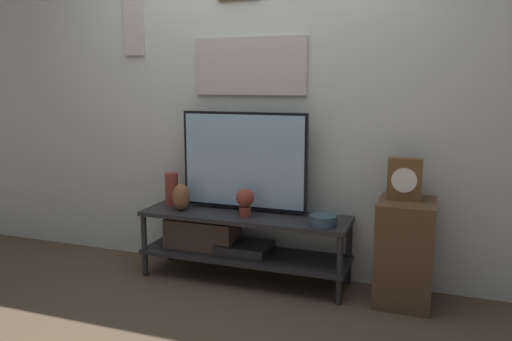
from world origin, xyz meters
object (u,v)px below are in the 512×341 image
object	(u,v)px
vase_slim_bronze	(176,190)
decorative_bust	(245,200)
vase_tall_ceramic	(172,189)
vase_wide_bowl	(323,221)
television	(244,161)
vase_urn_stoneware	(181,197)
mantel_clock	(405,179)

from	to	relation	value
vase_slim_bronze	decorative_bust	bearing A→B (deg)	-18.43
vase_tall_ceramic	decorative_bust	world-z (taller)	vase_tall_ceramic
vase_slim_bronze	vase_wide_bowl	xyz separation A→B (m)	(1.20, -0.26, -0.06)
television	vase_urn_stoneware	bearing A→B (deg)	-161.59
vase_wide_bowl	vase_tall_ceramic	bearing A→B (deg)	172.87
vase_urn_stoneware	mantel_clock	world-z (taller)	mantel_clock
vase_urn_stoneware	vase_tall_ceramic	bearing A→B (deg)	142.46
vase_urn_stoneware	decorative_bust	world-z (taller)	vase_urn_stoneware
vase_wide_bowl	decorative_bust	world-z (taller)	decorative_bust
vase_tall_ceramic	vase_wide_bowl	size ratio (longest dim) A/B	1.40
vase_slim_bronze	vase_urn_stoneware	distance (m)	0.27
television	vase_urn_stoneware	xyz separation A→B (m)	(-0.43, -0.14, -0.26)
television	vase_tall_ceramic	bearing A→B (deg)	-175.79
television	vase_slim_bronze	xyz separation A→B (m)	(-0.59, 0.07, -0.27)
vase_tall_ceramic	vase_wide_bowl	xyz separation A→B (m)	(1.18, -0.15, -0.09)
television	vase_tall_ceramic	size ratio (longest dim) A/B	3.74
vase_slim_bronze	decorative_bust	xyz separation A→B (m)	(0.65, -0.22, 0.02)
vase_slim_bronze	vase_wide_bowl	world-z (taller)	vase_slim_bronze
vase_tall_ceramic	vase_slim_bronze	world-z (taller)	vase_tall_ceramic
vase_tall_ceramic	mantel_clock	world-z (taller)	mantel_clock
television	vase_urn_stoneware	distance (m)	0.52
decorative_bust	mantel_clock	bearing A→B (deg)	5.59
vase_slim_bronze	mantel_clock	distance (m)	1.70
vase_slim_bronze	vase_urn_stoneware	bearing A→B (deg)	-53.90
mantel_clock	vase_tall_ceramic	bearing A→B (deg)	180.00
vase_tall_ceramic	vase_urn_stoneware	bearing A→B (deg)	-37.54
television	decorative_bust	size ratio (longest dim) A/B	4.78
television	vase_tall_ceramic	world-z (taller)	television
vase_urn_stoneware	mantel_clock	size ratio (longest dim) A/B	0.74
television	vase_wide_bowl	xyz separation A→B (m)	(0.62, -0.19, -0.33)
decorative_bust	vase_tall_ceramic	bearing A→B (deg)	170.80
vase_slim_bronze	television	bearing A→B (deg)	-7.23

